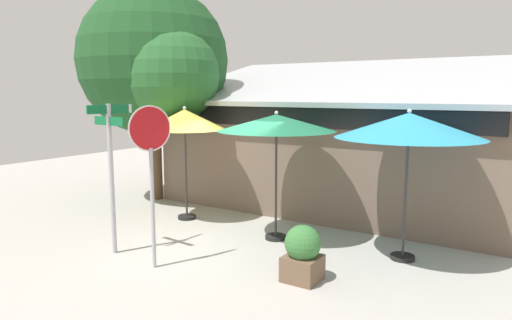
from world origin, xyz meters
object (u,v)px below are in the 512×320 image
object	(u,v)px
stop_sign	(151,156)
patio_umbrella_teal_right	(409,126)
street_sign_post	(111,162)
patio_umbrella_forest_green_center	(276,124)
shade_tree	(157,64)
patio_umbrella_mustard_left	(185,120)
sidewalk_planter	(303,253)

from	to	relation	value
stop_sign	patio_umbrella_teal_right	world-z (taller)	stop_sign
street_sign_post	patio_umbrella_forest_green_center	size ratio (longest dim) A/B	1.06
shade_tree	patio_umbrella_forest_green_center	bearing A→B (deg)	-15.25
street_sign_post	patio_umbrella_mustard_left	world-z (taller)	street_sign_post
patio_umbrella_teal_right	shade_tree	world-z (taller)	shade_tree
patio_umbrella_forest_green_center	patio_umbrella_teal_right	distance (m)	2.59
patio_umbrella_forest_green_center	patio_umbrella_mustard_left	bearing A→B (deg)	176.20
street_sign_post	patio_umbrella_forest_green_center	distance (m)	3.31
patio_umbrella_forest_green_center	sidewalk_planter	xyz separation A→B (m)	(1.46, -1.62, -1.96)
patio_umbrella_teal_right	patio_umbrella_forest_green_center	bearing A→B (deg)	-174.39
shade_tree	sidewalk_planter	world-z (taller)	shade_tree
stop_sign	patio_umbrella_teal_right	bearing A→B (deg)	37.95
street_sign_post	sidewalk_planter	xyz separation A→B (m)	(3.63, 0.80, -1.30)
patio_umbrella_mustard_left	patio_umbrella_teal_right	size ratio (longest dim) A/B	0.99
stop_sign	street_sign_post	bearing A→B (deg)	174.27
sidewalk_planter	patio_umbrella_teal_right	bearing A→B (deg)	59.20
patio_umbrella_mustard_left	sidewalk_planter	distance (m)	4.87
patio_umbrella_mustard_left	patio_umbrella_forest_green_center	xyz separation A→B (m)	(2.63, -0.17, 0.03)
patio_umbrella_forest_green_center	sidewalk_planter	size ratio (longest dim) A/B	2.89
patio_umbrella_forest_green_center	stop_sign	bearing A→B (deg)	-111.37
patio_umbrella_teal_right	shade_tree	size ratio (longest dim) A/B	0.46
patio_umbrella_teal_right	patio_umbrella_mustard_left	bearing A→B (deg)	-179.13
patio_umbrella_mustard_left	patio_umbrella_teal_right	xyz separation A→B (m)	(5.21, 0.08, 0.06)
patio_umbrella_mustard_left	sidewalk_planter	world-z (taller)	patio_umbrella_mustard_left
street_sign_post	patio_umbrella_teal_right	xyz separation A→B (m)	(4.75, 2.67, 0.70)
patio_umbrella_teal_right	sidewalk_planter	xyz separation A→B (m)	(-1.11, -1.87, -2.00)
patio_umbrella_mustard_left	patio_umbrella_forest_green_center	size ratio (longest dim) A/B	1.02
patio_umbrella_mustard_left	patio_umbrella_teal_right	distance (m)	5.21
patio_umbrella_mustard_left	patio_umbrella_teal_right	bearing A→B (deg)	0.87
patio_umbrella_mustard_left	shade_tree	world-z (taller)	shade_tree
street_sign_post	patio_umbrella_mustard_left	bearing A→B (deg)	100.06
patio_umbrella_forest_green_center	patio_umbrella_teal_right	bearing A→B (deg)	5.61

